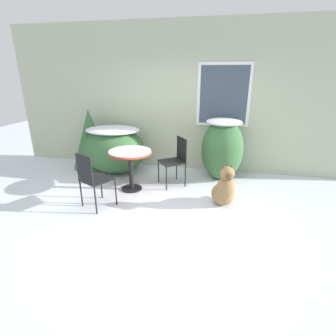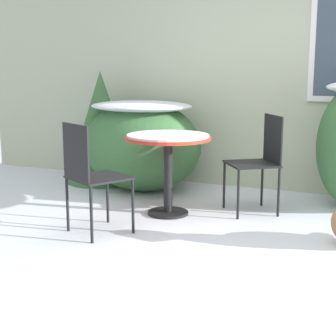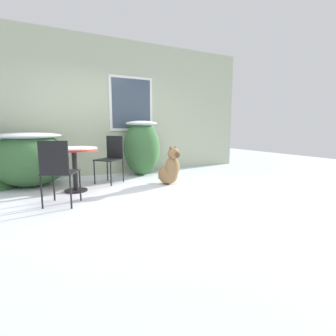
{
  "view_description": "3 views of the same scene",
  "coord_description": "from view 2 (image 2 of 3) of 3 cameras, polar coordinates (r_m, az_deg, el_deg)",
  "views": [
    {
      "loc": [
        0.92,
        -3.57,
        2.13
      ],
      "look_at": [
        0.0,
        0.6,
        0.55
      ],
      "focal_mm": 28.0,
      "sensor_mm": 36.0,
      "label": 1
    },
    {
      "loc": [
        1.16,
        -3.6,
        1.38
      ],
      "look_at": [
        -0.75,
        0.76,
        0.45
      ],
      "focal_mm": 55.0,
      "sensor_mm": 36.0,
      "label": 2
    },
    {
      "loc": [
        -1.46,
        -3.96,
        1.12
      ],
      "look_at": [
        0.96,
        0.53,
        0.32
      ],
      "focal_mm": 28.0,
      "sensor_mm": 36.0,
      "label": 3
    }
  ],
  "objects": [
    {
      "name": "shrub_left",
      "position": [
        5.82,
        -2.94,
        2.79
      ],
      "size": [
        1.37,
        1.08,
        1.02
      ],
      "color": "#386638",
      "rests_on": "ground_plane"
    },
    {
      "name": "patio_chair_far_side",
      "position": [
        4.29,
        -8.56,
        -0.5
      ],
      "size": [
        0.59,
        0.59,
        0.94
      ],
      "rotation": [
        0.0,
        0.0,
        2.66
      ],
      "color": "black",
      "rests_on": "ground_plane"
    },
    {
      "name": "ground_plane",
      "position": [
        4.02,
        5.49,
        -9.06
      ],
      "size": [
        16.0,
        16.0,
        0.0
      ],
      "primitive_type": "plane",
      "color": "silver"
    },
    {
      "name": "patio_chair_near_table",
      "position": [
        4.99,
        10.09,
        1.08
      ],
      "size": [
        0.61,
        0.61,
        0.94
      ],
      "rotation": [
        0.0,
        0.0,
        -0.94
      ],
      "color": "black",
      "rests_on": "ground_plane"
    },
    {
      "name": "patio_table",
      "position": [
        4.82,
        0.0,
        2.07
      ],
      "size": [
        0.8,
        0.8,
        0.77
      ],
      "color": "black",
      "rests_on": "ground_plane"
    },
    {
      "name": "house_wall",
      "position": [
        5.9,
        12.95,
        12.6
      ],
      "size": [
        8.0,
        0.1,
        3.13
      ],
      "color": "#B2BC9E",
      "rests_on": "ground_plane"
    },
    {
      "name": "evergreen_bush",
      "position": [
        6.32,
        -7.39,
        4.53
      ],
      "size": [
        0.88,
        0.88,
        1.34
      ],
      "color": "#386638",
      "rests_on": "ground_plane"
    }
  ]
}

